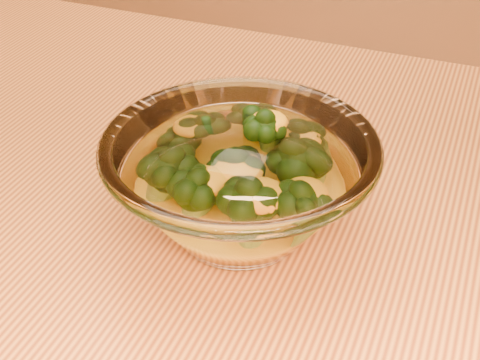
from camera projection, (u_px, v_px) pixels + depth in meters
name	position (u px, v px, depth m)	size (l,w,h in m)	color
glass_bowl	(240.00, 185.00, 0.46)	(0.19, 0.19, 0.08)	white
cheese_sauce	(240.00, 205.00, 0.47)	(0.10, 0.10, 0.03)	#F4AD14
broccoli_heap	(244.00, 170.00, 0.46)	(0.13, 0.13, 0.07)	black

